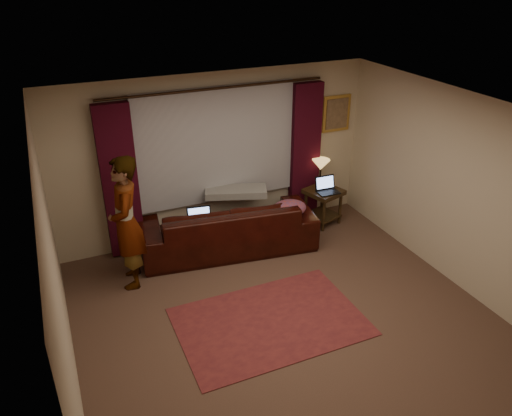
{
  "coord_description": "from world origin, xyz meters",
  "views": [
    {
      "loc": [
        -2.33,
        -4.34,
        4.07
      ],
      "look_at": [
        0.1,
        1.2,
        1.0
      ],
      "focal_mm": 35.0,
      "sensor_mm": 36.0,
      "label": 1
    }
  ],
  "objects": [
    {
      "name": "wall_right",
      "position": [
        2.5,
        0.0,
        1.3
      ],
      "size": [
        0.02,
        5.0,
        2.6
      ],
      "primitive_type": "cube",
      "color": "beige",
      "rests_on": "ground"
    },
    {
      "name": "picture_frame",
      "position": [
        2.1,
        2.47,
        1.75
      ],
      "size": [
        0.5,
        0.04,
        0.6
      ],
      "primitive_type": "cube",
      "color": "gold",
      "rests_on": "wall_back"
    },
    {
      "name": "drape_left",
      "position": [
        -1.5,
        2.39,
        1.18
      ],
      "size": [
        0.5,
        0.14,
        2.3
      ],
      "primitive_type": "cube",
      "color": "#340714",
      "rests_on": "floor"
    },
    {
      "name": "wall_front",
      "position": [
        0.0,
        -2.5,
        1.3
      ],
      "size": [
        5.0,
        0.02,
        2.6
      ],
      "primitive_type": "cube",
      "color": "beige",
      "rests_on": "ground"
    },
    {
      "name": "clothing_pile",
      "position": [
        0.82,
        1.61,
        0.65
      ],
      "size": [
        0.63,
        0.54,
        0.23
      ],
      "primitive_type": "ellipsoid",
      "rotation": [
        0.0,
        0.0,
        -0.24
      ],
      "color": "#7C3C53",
      "rests_on": "sofa"
    },
    {
      "name": "laptop_sofa",
      "position": [
        -0.51,
        1.82,
        0.66
      ],
      "size": [
        0.41,
        0.44,
        0.26
      ],
      "primitive_type": null,
      "rotation": [
        0.0,
        0.0,
        -0.15
      ],
      "color": "black",
      "rests_on": "sofa"
    },
    {
      "name": "drape_right",
      "position": [
        1.5,
        2.39,
        1.18
      ],
      "size": [
        0.5,
        0.14,
        2.3
      ],
      "primitive_type": "cube",
      "color": "#340714",
      "rests_on": "floor"
    },
    {
      "name": "sheer_curtain",
      "position": [
        0.0,
        2.44,
        1.5
      ],
      "size": [
        2.5,
        0.05,
        1.8
      ],
      "primitive_type": "cube",
      "color": "#A2A3AA",
      "rests_on": "wall_back"
    },
    {
      "name": "wall_back",
      "position": [
        0.0,
        2.5,
        1.3
      ],
      "size": [
        5.0,
        0.02,
        2.6
      ],
      "primitive_type": "cube",
      "color": "beige",
      "rests_on": "ground"
    },
    {
      "name": "tiffany_lamp",
      "position": [
        1.71,
        2.22,
        0.85
      ],
      "size": [
        0.4,
        0.4,
        0.47
      ],
      "primitive_type": null,
      "rotation": [
        0.0,
        0.0,
        0.49
      ],
      "color": "olive",
      "rests_on": "end_table"
    },
    {
      "name": "laptop_table",
      "position": [
        1.71,
        1.93,
        0.74
      ],
      "size": [
        0.36,
        0.39,
        0.25
      ],
      "primitive_type": null,
      "rotation": [
        0.0,
        0.0,
        -0.03
      ],
      "color": "black",
      "rests_on": "end_table"
    },
    {
      "name": "person",
      "position": [
        -1.58,
        1.61,
        0.93
      ],
      "size": [
        0.62,
        0.62,
        1.86
      ],
      "primitive_type": "imported",
      "rotation": [
        0.0,
        0.0,
        -1.73
      ],
      "color": "gray",
      "rests_on": "floor"
    },
    {
      "name": "ceiling",
      "position": [
        0.0,
        0.0,
        2.6
      ],
      "size": [
        5.0,
        5.0,
        0.02
      ],
      "primitive_type": "cube",
      "color": "silver",
      "rests_on": "ground"
    },
    {
      "name": "throw_blanket",
      "position": [
        0.21,
        2.23,
        1.07
      ],
      "size": [
        1.02,
        0.67,
        0.11
      ],
      "primitive_type": "cube",
      "rotation": [
        0.0,
        0.0,
        -0.34
      ],
      "color": "gray",
      "rests_on": "sofa"
    },
    {
      "name": "sofa",
      "position": [
        -0.05,
        1.94,
        0.53
      ],
      "size": [
        2.77,
        1.49,
        1.06
      ],
      "primitive_type": "imported",
      "rotation": [
        0.0,
        0.0,
        3.0
      ],
      "color": "black",
      "rests_on": "floor"
    },
    {
      "name": "area_rug",
      "position": [
        -0.21,
        0.06,
        0.01
      ],
      "size": [
        2.27,
        1.52,
        0.01
      ],
      "primitive_type": "cube",
      "rotation": [
        0.0,
        0.0,
        -0.0
      ],
      "color": "maroon",
      "rests_on": "floor"
    },
    {
      "name": "wall_left",
      "position": [
        -2.5,
        0.0,
        1.3
      ],
      "size": [
        0.02,
        5.0,
        2.6
      ],
      "primitive_type": "cube",
      "color": "beige",
      "rests_on": "ground"
    },
    {
      "name": "end_table",
      "position": [
        1.7,
        2.06,
        0.31
      ],
      "size": [
        0.66,
        0.66,
        0.61
      ],
      "primitive_type": "cube",
      "rotation": [
        0.0,
        0.0,
        0.3
      ],
      "color": "black",
      "rests_on": "floor"
    },
    {
      "name": "curtain_rod",
      "position": [
        0.0,
        2.39,
        2.38
      ],
      "size": [
        0.04,
        0.04,
        3.4
      ],
      "primitive_type": "cylinder",
      "color": "black",
      "rests_on": "wall_back"
    },
    {
      "name": "floor",
      "position": [
        0.0,
        0.0,
        -0.01
      ],
      "size": [
        5.0,
        5.0,
        0.01
      ],
      "primitive_type": "cube",
      "color": "brown",
      "rests_on": "ground"
    }
  ]
}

